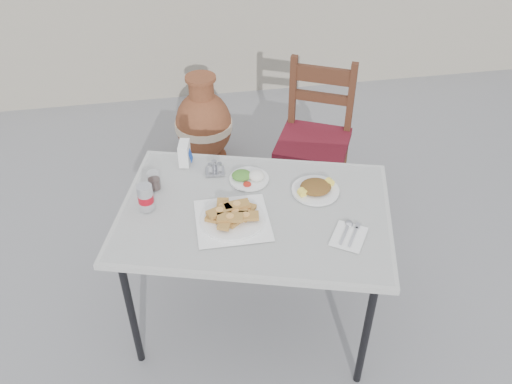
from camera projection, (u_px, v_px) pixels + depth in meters
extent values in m
plane|color=slate|center=(260.00, 311.00, 2.81)|extent=(80.00, 80.00, 0.00)
cylinder|color=black|center=(132.00, 313.00, 2.38)|extent=(0.03, 0.03, 0.67)
cylinder|color=black|center=(366.00, 334.00, 2.29)|extent=(0.03, 0.03, 0.67)
cylinder|color=black|center=(166.00, 218.00, 2.88)|extent=(0.03, 0.03, 0.67)
cylinder|color=black|center=(360.00, 232.00, 2.79)|extent=(0.03, 0.03, 0.67)
cube|color=white|center=(255.00, 212.00, 2.36)|extent=(1.35, 1.09, 0.03)
cube|color=white|center=(255.00, 210.00, 2.35)|extent=(1.30, 1.04, 0.00)
cube|color=white|center=(233.00, 220.00, 2.29)|extent=(0.31, 0.31, 0.00)
cylinder|color=white|center=(232.00, 219.00, 2.29)|extent=(0.27, 0.27, 0.01)
cylinder|color=white|center=(232.00, 219.00, 2.29)|extent=(0.28, 0.28, 0.01)
cylinder|color=white|center=(249.00, 179.00, 2.51)|extent=(0.18, 0.18, 0.01)
ellipsoid|color=white|center=(257.00, 176.00, 2.50)|extent=(0.08, 0.08, 0.04)
ellipsoid|color=#306F1F|center=(242.00, 175.00, 2.50)|extent=(0.09, 0.08, 0.04)
cylinder|color=#B51E13|center=(247.00, 184.00, 2.46)|extent=(0.04, 0.04, 0.01)
cylinder|color=white|center=(315.00, 190.00, 2.44)|extent=(0.22, 0.22, 0.01)
ellipsoid|color=#2F6318|center=(316.00, 187.00, 2.43)|extent=(0.14, 0.13, 0.04)
cylinder|color=yellow|center=(302.00, 192.00, 2.40)|extent=(0.05, 0.04, 0.04)
cylinder|color=yellow|center=(329.00, 182.00, 2.45)|extent=(0.05, 0.04, 0.04)
cylinder|color=silver|center=(146.00, 197.00, 2.32)|extent=(0.07, 0.07, 0.12)
cylinder|color=red|center=(146.00, 198.00, 2.32)|extent=(0.07, 0.07, 0.04)
cylinder|color=#B0B0B7|center=(144.00, 187.00, 2.28)|extent=(0.06, 0.06, 0.00)
cylinder|color=white|center=(154.00, 180.00, 2.44)|extent=(0.06, 0.06, 0.09)
cylinder|color=black|center=(154.00, 183.00, 2.45)|extent=(0.05, 0.05, 0.05)
cube|color=white|center=(184.00, 153.00, 2.58)|extent=(0.06, 0.10, 0.11)
cube|color=#1844B4|center=(190.00, 155.00, 2.59)|extent=(0.02, 0.05, 0.06)
cube|color=#B0B0B7|center=(215.00, 172.00, 2.56)|extent=(0.09, 0.08, 0.01)
cylinder|color=white|center=(210.00, 169.00, 2.52)|extent=(0.02, 0.02, 0.05)
cylinder|color=white|center=(220.00, 168.00, 2.52)|extent=(0.02, 0.02, 0.05)
cylinder|color=#B0B0B7|center=(214.00, 165.00, 2.55)|extent=(0.02, 0.02, 0.04)
cube|color=white|center=(349.00, 236.00, 2.21)|extent=(0.20, 0.21, 0.00)
cube|color=#B0B0B7|center=(344.00, 234.00, 2.21)|extent=(0.08, 0.11, 0.00)
ellipsoid|color=#B0B0B7|center=(349.00, 223.00, 2.27)|extent=(0.03, 0.04, 0.01)
cube|color=#B0B0B7|center=(353.00, 237.00, 2.20)|extent=(0.08, 0.11, 0.00)
cube|color=#B0B0B7|center=(358.00, 226.00, 2.26)|extent=(0.04, 0.04, 0.00)
cube|color=#34170E|center=(277.00, 188.00, 3.27)|extent=(0.05, 0.05, 0.43)
cube|color=#34170E|center=(334.00, 198.00, 3.19)|extent=(0.05, 0.05, 0.43)
cube|color=#34170E|center=(290.00, 157.00, 3.53)|extent=(0.05, 0.05, 0.43)
cube|color=#34170E|center=(343.00, 165.00, 3.45)|extent=(0.05, 0.05, 0.43)
cube|color=maroon|center=(313.00, 144.00, 3.21)|extent=(0.54, 0.54, 0.05)
cube|color=#34170E|center=(293.00, 94.00, 3.24)|extent=(0.05, 0.05, 0.48)
cube|color=#34170E|center=(351.00, 101.00, 3.17)|extent=(0.05, 0.05, 0.48)
cube|color=#34170E|center=(323.00, 75.00, 3.11)|extent=(0.36, 0.19, 0.10)
cube|color=#34170E|center=(321.00, 97.00, 3.20)|extent=(0.36, 0.19, 0.06)
cylinder|color=brown|center=(206.00, 159.00, 3.82)|extent=(0.29, 0.29, 0.07)
ellipsoid|color=brown|center=(204.00, 125.00, 3.64)|extent=(0.38, 0.38, 0.48)
cylinder|color=beige|center=(204.00, 125.00, 3.64)|extent=(0.39, 0.39, 0.05)
cylinder|color=brown|center=(201.00, 90.00, 3.48)|extent=(0.16, 0.16, 0.15)
cylinder|color=brown|center=(200.00, 78.00, 3.43)|extent=(0.20, 0.20, 0.02)
cube|color=gray|center=(205.00, 20.00, 4.36)|extent=(6.00, 0.25, 1.20)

